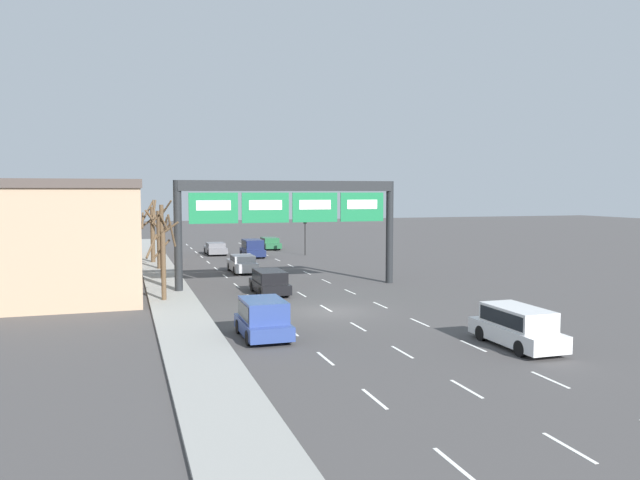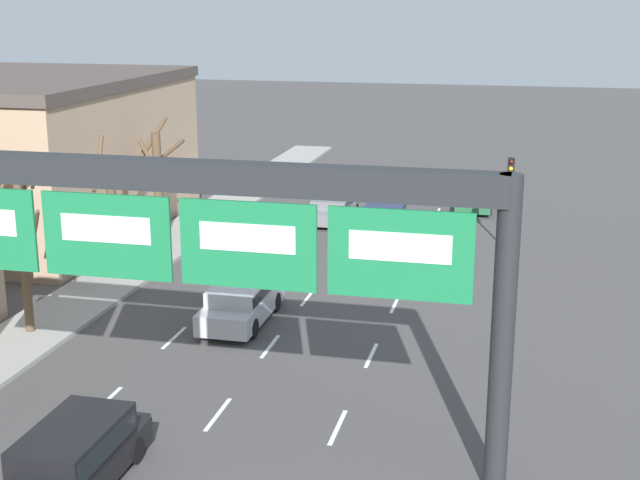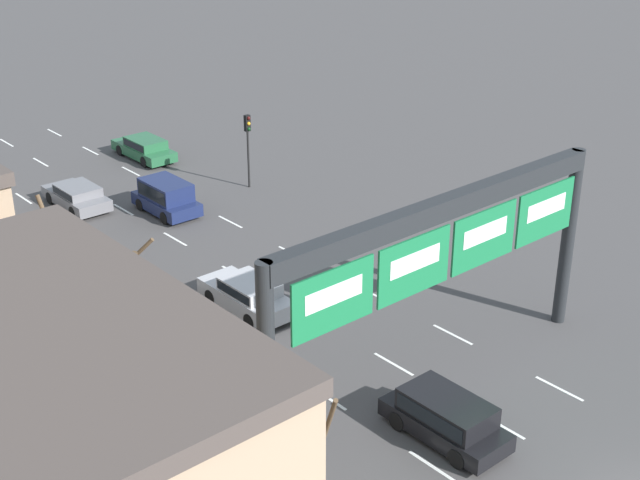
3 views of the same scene
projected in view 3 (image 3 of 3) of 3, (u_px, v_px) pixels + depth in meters
name	position (u px, v px, depth m)	size (l,w,h in m)	color
lane_dashes	(348.00, 338.00, 34.80)	(6.72, 67.00, 0.01)	white
sign_gantry	(444.00, 244.00, 29.34)	(15.32, 0.70, 7.28)	#232628
building_near	(12.00, 460.00, 22.28)	(9.79, 13.21, 7.23)	tan
car_silver	(248.00, 294.00, 36.56)	(1.87, 4.54, 1.43)	#B7B7BC
car_grey	(77.00, 195.00, 46.91)	(1.94, 4.43, 1.25)	slate
suv_navy	(166.00, 195.00, 46.07)	(1.93, 4.01, 1.77)	#19234C
car_green	(145.00, 147.00, 54.08)	(1.86, 4.82, 1.32)	#235B38
suv_black	(446.00, 416.00, 28.69)	(1.89, 4.32, 1.52)	black
traffic_light_near_gantry	(248.00, 136.00, 48.71)	(0.30, 0.35, 4.16)	black
tree_bare_closest	(138.00, 315.00, 29.83)	(1.53, 1.31, 5.79)	brown
tree_bare_second	(308.00, 475.00, 23.36)	(2.03, 1.83, 5.09)	brown
tree_bare_third	(59.00, 263.00, 34.25)	(1.72, 1.75, 5.62)	brown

